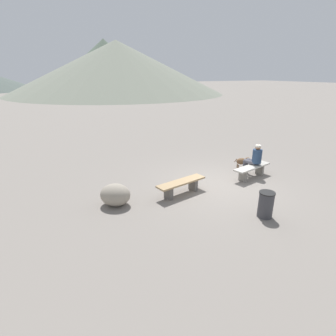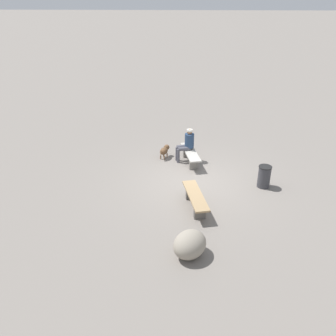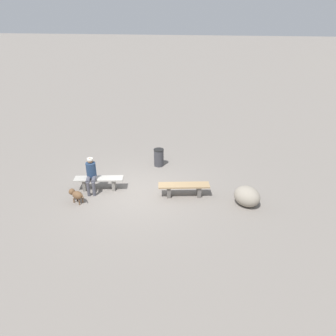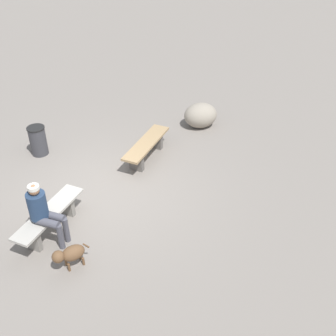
{
  "view_description": "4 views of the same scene",
  "coord_description": "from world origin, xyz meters",
  "px_view_note": "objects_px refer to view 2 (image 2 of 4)",
  "views": [
    {
      "loc": [
        -5.49,
        -7.02,
        3.81
      ],
      "look_at": [
        -1.64,
        0.97,
        0.59
      ],
      "focal_mm": 28.11,
      "sensor_mm": 36.0,
      "label": 1
    },
    {
      "loc": [
        -10.82,
        0.36,
        5.96
      ],
      "look_at": [
        -0.01,
        0.84,
        0.51
      ],
      "focal_mm": 38.36,
      "sensor_mm": 36.0,
      "label": 2
    },
    {
      "loc": [
        -2.9,
        9.49,
        5.78
      ],
      "look_at": [
        -0.88,
        -1.05,
        0.56
      ],
      "focal_mm": 33.44,
      "sensor_mm": 36.0,
      "label": 3
    },
    {
      "loc": [
        5.0,
        5.43,
        5.62
      ],
      "look_at": [
        -0.62,
        1.34,
        0.83
      ],
      "focal_mm": 44.28,
      "sensor_mm": 36.0,
      "label": 4
    }
  ],
  "objects_px": {
    "trash_bin": "(264,177)",
    "dog": "(165,150)",
    "seated_person": "(187,143)",
    "boulder": "(190,244)",
    "bench_right": "(190,154)",
    "bench_left": "(195,199)"
  },
  "relations": [
    {
      "from": "seated_person",
      "to": "boulder",
      "type": "height_order",
      "value": "seated_person"
    },
    {
      "from": "seated_person",
      "to": "bench_right",
      "type": "bearing_deg",
      "value": -160.76
    },
    {
      "from": "seated_person",
      "to": "trash_bin",
      "type": "height_order",
      "value": "seated_person"
    },
    {
      "from": "dog",
      "to": "boulder",
      "type": "height_order",
      "value": "boulder"
    },
    {
      "from": "bench_right",
      "to": "trash_bin",
      "type": "relative_size",
      "value": 2.42
    },
    {
      "from": "bench_right",
      "to": "dog",
      "type": "xyz_separation_m",
      "value": [
        0.42,
        1.0,
        -0.03
      ]
    },
    {
      "from": "bench_left",
      "to": "dog",
      "type": "distance_m",
      "value": 3.72
    },
    {
      "from": "bench_left",
      "to": "trash_bin",
      "type": "distance_m",
      "value": 2.7
    },
    {
      "from": "seated_person",
      "to": "dog",
      "type": "distance_m",
      "value": 0.98
    },
    {
      "from": "bench_right",
      "to": "boulder",
      "type": "bearing_deg",
      "value": 166.82
    },
    {
      "from": "trash_bin",
      "to": "boulder",
      "type": "distance_m",
      "value": 4.36
    },
    {
      "from": "seated_person",
      "to": "boulder",
      "type": "distance_m",
      "value": 5.51
    },
    {
      "from": "bench_left",
      "to": "bench_right",
      "type": "height_order",
      "value": "bench_right"
    },
    {
      "from": "bench_right",
      "to": "trash_bin",
      "type": "xyz_separation_m",
      "value": [
        -1.72,
        -2.42,
        0.03
      ]
    },
    {
      "from": "trash_bin",
      "to": "dog",
      "type": "bearing_deg",
      "value": 57.94
    },
    {
      "from": "bench_right",
      "to": "seated_person",
      "type": "distance_m",
      "value": 0.46
    },
    {
      "from": "seated_person",
      "to": "boulder",
      "type": "bearing_deg",
      "value": 164.72
    },
    {
      "from": "bench_left",
      "to": "trash_bin",
      "type": "bearing_deg",
      "value": -70.92
    },
    {
      "from": "bench_right",
      "to": "dog",
      "type": "bearing_deg",
      "value": 54.66
    },
    {
      "from": "dog",
      "to": "trash_bin",
      "type": "xyz_separation_m",
      "value": [
        -2.14,
        -3.42,
        0.07
      ]
    },
    {
      "from": "trash_bin",
      "to": "bench_right",
      "type": "bearing_deg",
      "value": 54.61
    },
    {
      "from": "seated_person",
      "to": "dog",
      "type": "bearing_deg",
      "value": 59.59
    }
  ]
}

